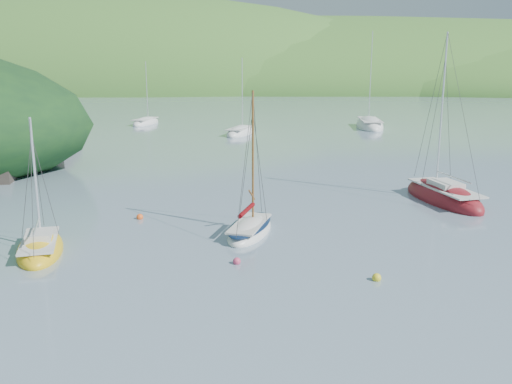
{
  "coord_description": "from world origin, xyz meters",
  "views": [
    {
      "loc": [
        -0.73,
        -23.16,
        9.59
      ],
      "look_at": [
        -1.84,
        8.0,
        2.12
      ],
      "focal_mm": 40.0,
      "sensor_mm": 36.0,
      "label": 1
    }
  ],
  "objects_px": {
    "daysailer_white": "(250,230)",
    "sailboat_yellow": "(40,249)",
    "distant_sloop_a": "(240,133)",
    "distant_sloop_c": "(146,123)",
    "sloop_red": "(443,198)",
    "distant_sloop_b": "(370,126)"
  },
  "relations": [
    {
      "from": "sailboat_yellow",
      "to": "distant_sloop_b",
      "type": "xyz_separation_m",
      "value": [
        24.56,
        51.74,
        0.05
      ]
    },
    {
      "from": "sailboat_yellow",
      "to": "distant_sloop_c",
      "type": "height_order",
      "value": "distant_sloop_c"
    },
    {
      "from": "sloop_red",
      "to": "distant_sloop_b",
      "type": "relative_size",
      "value": 0.87
    },
    {
      "from": "sloop_red",
      "to": "distant_sloop_b",
      "type": "bearing_deg",
      "value": 71.36
    },
    {
      "from": "distant_sloop_a",
      "to": "distant_sloop_c",
      "type": "relative_size",
      "value": 1.06
    },
    {
      "from": "daysailer_white",
      "to": "sailboat_yellow",
      "type": "bearing_deg",
      "value": -148.27
    },
    {
      "from": "sailboat_yellow",
      "to": "distant_sloop_b",
      "type": "height_order",
      "value": "distant_sloop_b"
    },
    {
      "from": "sailboat_yellow",
      "to": "distant_sloop_b",
      "type": "bearing_deg",
      "value": 47.43
    },
    {
      "from": "sailboat_yellow",
      "to": "distant_sloop_c",
      "type": "distance_m",
      "value": 55.12
    },
    {
      "from": "sailboat_yellow",
      "to": "distant_sloop_c",
      "type": "xyz_separation_m",
      "value": [
        -7.0,
        54.67,
        -0.01
      ]
    },
    {
      "from": "sloop_red",
      "to": "distant_sloop_a",
      "type": "bearing_deg",
      "value": 98.98
    },
    {
      "from": "sailboat_yellow",
      "to": "distant_sloop_b",
      "type": "distance_m",
      "value": 57.27
    },
    {
      "from": "distant_sloop_b",
      "to": "distant_sloop_c",
      "type": "height_order",
      "value": "distant_sloop_b"
    },
    {
      "from": "daysailer_white",
      "to": "distant_sloop_c",
      "type": "height_order",
      "value": "distant_sloop_c"
    },
    {
      "from": "distant_sloop_a",
      "to": "daysailer_white",
      "type": "bearing_deg",
      "value": -70.11
    },
    {
      "from": "daysailer_white",
      "to": "sailboat_yellow",
      "type": "xyz_separation_m",
      "value": [
        -10.36,
        -3.53,
        -0.03
      ]
    },
    {
      "from": "daysailer_white",
      "to": "sailboat_yellow",
      "type": "distance_m",
      "value": 10.95
    },
    {
      "from": "sloop_red",
      "to": "distant_sloop_a",
      "type": "relative_size",
      "value": 1.18
    },
    {
      "from": "sailboat_yellow",
      "to": "distant_sloop_c",
      "type": "relative_size",
      "value": 0.76
    },
    {
      "from": "sailboat_yellow",
      "to": "distant_sloop_a",
      "type": "xyz_separation_m",
      "value": [
        7.28,
        44.24,
        0.0
      ]
    },
    {
      "from": "daysailer_white",
      "to": "distant_sloop_c",
      "type": "distance_m",
      "value": 54.02
    },
    {
      "from": "distant_sloop_a",
      "to": "distant_sloop_b",
      "type": "height_order",
      "value": "distant_sloop_b"
    }
  ]
}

